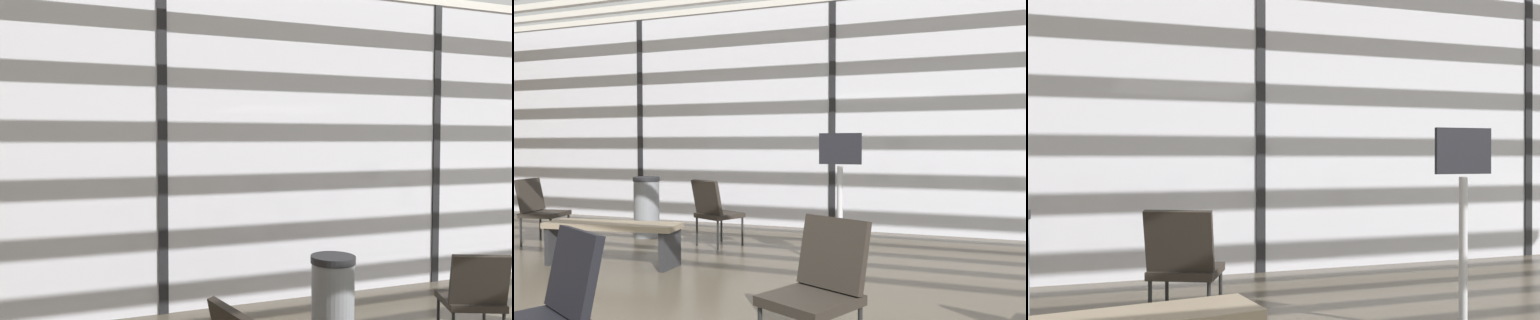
{
  "view_description": "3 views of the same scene",
  "coord_description": "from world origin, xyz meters",
  "views": [
    {
      "loc": [
        -4.41,
        -0.1,
        1.84
      ],
      "look_at": [
        -1.82,
        6.89,
        1.53
      ],
      "focal_mm": 35.4,
      "sensor_mm": 36.0,
      "label": 1
    },
    {
      "loc": [
        1.85,
        -2.62,
        1.32
      ],
      "look_at": [
        0.26,
        1.67,
        1.18
      ],
      "focal_mm": 35.95,
      "sensor_mm": 36.0,
      "label": 2
    },
    {
      "loc": [
        -1.81,
        -0.99,
        1.24
      ],
      "look_at": [
        0.6,
        6.15,
        1.2
      ],
      "focal_mm": 42.09,
      "sensor_mm": 36.0,
      "label": 3
    }
  ],
  "objects": [
    {
      "name": "window_mullion_2",
      "position": [
        3.5,
        5.2,
        1.77
      ],
      "size": [
        0.1,
        0.12,
        3.53
      ],
      "primitive_type": "cube",
      "color": "black",
      "rests_on": "ground"
    },
    {
      "name": "info_sign",
      "position": [
        0.7,
        2.55,
        0.68
      ],
      "size": [
        0.44,
        0.32,
        1.44
      ],
      "color": "#333333",
      "rests_on": "ground"
    },
    {
      "name": "lounge_chair_5",
      "position": [
        -1.12,
        3.32,
        0.49
      ],
      "size": [
        0.65,
        0.67,
        0.87
      ],
      "rotation": [
        0.0,
        0.0,
        2.73
      ],
      "color": "#28231E",
      "rests_on": "ground"
    },
    {
      "name": "parked_airplane",
      "position": [
        -0.96,
        9.34,
        2.27
      ],
      "size": [
        11.06,
        4.53,
        4.53
      ],
      "color": "#B2BCD6",
      "rests_on": "ground"
    },
    {
      "name": "window_mullion_1",
      "position": [
        0.0,
        5.2,
        1.77
      ],
      "size": [
        0.1,
        0.12,
        3.53
      ],
      "primitive_type": "cube",
      "color": "black",
      "rests_on": "ground"
    },
    {
      "name": "glass_curtain_wall",
      "position": [
        0.0,
        5.2,
        1.77
      ],
      "size": [
        14.0,
        0.08,
        3.53
      ],
      "primitive_type": "cube",
      "color": "silver",
      "rests_on": "ground"
    }
  ]
}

